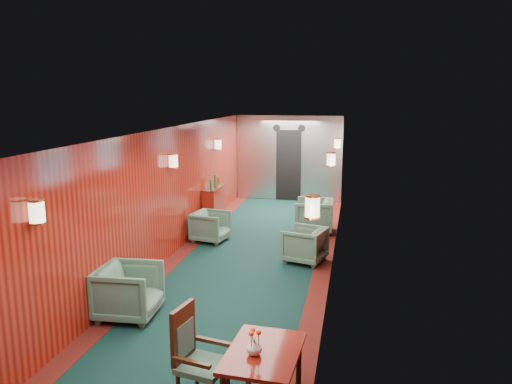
% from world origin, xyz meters
% --- Properties ---
extents(room, '(12.00, 12.10, 2.40)m').
position_xyz_m(room, '(0.00, 0.00, 1.63)').
color(room, black).
rests_on(room, ground).
extents(bulkhead, '(2.98, 0.17, 2.39)m').
position_xyz_m(bulkhead, '(0.00, 5.91, 1.18)').
color(bulkhead, silver).
rests_on(bulkhead, ground).
extents(windows_right, '(0.02, 8.60, 0.80)m').
position_xyz_m(windows_right, '(1.49, 0.25, 1.45)').
color(windows_right, silver).
rests_on(windows_right, ground).
extents(wall_sconces, '(2.97, 7.97, 0.25)m').
position_xyz_m(wall_sconces, '(0.00, 0.57, 1.79)').
color(wall_sconces, beige).
rests_on(wall_sconces, ground).
extents(dining_table, '(0.71, 0.97, 0.70)m').
position_xyz_m(dining_table, '(1.08, -3.88, 0.58)').
color(dining_table, maroon).
rests_on(dining_table, ground).
extents(side_chair, '(0.53, 0.55, 1.01)m').
position_xyz_m(side_chair, '(0.38, -3.79, 0.55)').
color(side_chair, '#1A3D30').
rests_on(side_chair, ground).
extents(credenza, '(0.31, 0.98, 1.16)m').
position_xyz_m(credenza, '(-1.34, 2.86, 0.45)').
color(credenza, maroon).
rests_on(credenza, ground).
extents(flower_vase, '(0.16, 0.16, 0.15)m').
position_xyz_m(flower_vase, '(1.01, -3.96, 0.77)').
color(flower_vase, beige).
rests_on(flower_vase, dining_table).
extents(armchair_left_near, '(0.85, 0.82, 0.73)m').
position_xyz_m(armchair_left_near, '(-1.11, -2.09, 0.36)').
color(armchair_left_near, '#1A3D30').
rests_on(armchair_left_near, ground).
extents(armchair_left_far, '(0.79, 0.77, 0.63)m').
position_xyz_m(armchair_left_far, '(-1.02, 1.53, 0.31)').
color(armchair_left_far, '#1A3D30').
rests_on(armchair_left_far, ground).
extents(armchair_right_near, '(0.87, 0.85, 0.64)m').
position_xyz_m(armchair_right_near, '(1.00, 0.64, 0.32)').
color(armchair_right_near, '#1A3D30').
rests_on(armchair_right_near, ground).
extents(armchair_right_far, '(0.84, 0.81, 0.74)m').
position_xyz_m(armchair_right_far, '(1.00, 2.63, 0.37)').
color(armchair_right_far, '#1A3D30').
rests_on(armchair_right_far, ground).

